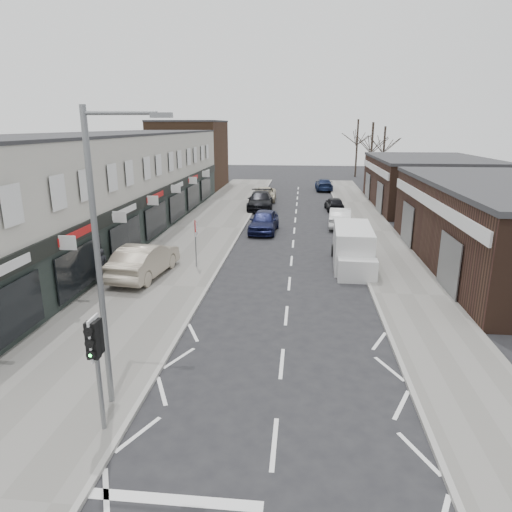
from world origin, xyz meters
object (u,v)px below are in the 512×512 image
(parked_car_right_c, at_px, (324,185))
(traffic_light, at_px, (95,348))
(parked_car_left_b, at_px, (260,201))
(sedan_on_pavement, at_px, (145,260))
(street_lamp, at_px, (103,248))
(white_van, at_px, (353,248))
(parked_car_left_a, at_px, (264,221))
(parked_car_right_b, at_px, (334,204))
(parked_car_left_c, at_px, (265,194))
(warning_sign, at_px, (196,230))
(pedestrian, at_px, (102,266))
(parked_car_right_a, at_px, (340,217))

(parked_car_right_c, bearing_deg, traffic_light, 79.38)
(parked_car_left_b, bearing_deg, sedan_on_pavement, -103.49)
(street_lamp, xyz_separation_m, white_van, (7.93, 14.10, -3.57))
(parked_car_left_a, distance_m, parked_car_right_b, 11.05)
(parked_car_left_a, relative_size, parked_car_right_b, 1.27)
(white_van, xyz_separation_m, parked_car_right_c, (-0.30, 31.05, -0.34))
(traffic_light, distance_m, parked_car_left_c, 37.83)
(warning_sign, bearing_deg, white_van, 8.67)
(sedan_on_pavement, distance_m, parked_car_left_b, 21.02)
(parked_car_left_c, bearing_deg, warning_sign, -96.08)
(white_van, bearing_deg, parked_car_left_c, 109.06)
(warning_sign, height_order, parked_car_left_c, warning_sign)
(parked_car_right_b, bearing_deg, parked_car_right_c, -92.70)
(pedestrian, xyz_separation_m, parked_car_left_c, (5.80, 26.86, -0.30))
(white_van, bearing_deg, parked_car_right_b, 91.88)
(traffic_light, bearing_deg, warning_sign, 93.10)
(warning_sign, bearing_deg, parked_car_right_a, 53.47)
(warning_sign, distance_m, parked_car_right_a, 14.62)
(parked_car_right_a, bearing_deg, sedan_on_pavement, 56.15)
(parked_car_left_b, xyz_separation_m, parked_car_right_a, (6.90, -7.04, -0.07))
(parked_car_left_c, bearing_deg, sedan_on_pavement, -100.80)
(street_lamp, height_order, parked_car_right_c, street_lamp)
(pedestrian, bearing_deg, parked_car_right_a, -147.45)
(white_van, distance_m, parked_car_right_a, 10.39)
(traffic_light, height_order, parked_car_left_b, traffic_light)
(traffic_light, distance_m, parked_car_right_c, 47.00)
(street_lamp, relative_size, pedestrian, 4.59)
(warning_sign, bearing_deg, traffic_light, -86.90)
(parked_car_left_b, distance_m, parked_car_left_c, 5.04)
(warning_sign, relative_size, pedestrian, 1.55)
(street_lamp, xyz_separation_m, sedan_on_pavement, (-2.92, 10.90, -3.64))
(traffic_light, xyz_separation_m, parked_car_right_b, (7.90, 32.75, -1.78))
(parked_car_left_b, xyz_separation_m, parked_car_left_c, (0.00, 5.04, -0.12))
(white_van, relative_size, parked_car_left_c, 1.16)
(pedestrian, bearing_deg, parked_car_left_b, -121.67)
(traffic_light, bearing_deg, parked_car_right_a, 72.92)
(traffic_light, distance_m, warning_sign, 14.04)
(parked_car_right_a, xyz_separation_m, parked_car_right_c, (-0.40, 20.66, -0.04))
(white_van, relative_size, parked_car_right_b, 1.54)
(traffic_light, relative_size, parked_car_left_c, 0.62)
(white_van, bearing_deg, sedan_on_pavement, -161.32)
(pedestrian, bearing_deg, parked_car_left_a, -136.11)
(warning_sign, xyz_separation_m, parked_car_left_c, (1.76, 23.76, -1.51))
(sedan_on_pavement, xyz_separation_m, parked_car_left_c, (4.04, 25.66, -0.29))
(white_van, bearing_deg, parked_car_left_b, 113.53)
(street_lamp, xyz_separation_m, parked_car_left_b, (1.13, 31.53, -3.80))
(sedan_on_pavement, relative_size, pedestrian, 3.00)
(parked_car_left_b, bearing_deg, street_lamp, -94.44)
(warning_sign, relative_size, parked_car_right_b, 0.72)
(parked_car_right_b, bearing_deg, parked_car_left_c, -40.49)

